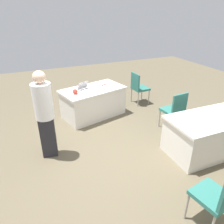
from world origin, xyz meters
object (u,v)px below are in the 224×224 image
at_px(table_mid_right, 208,135).
at_px(chair_back_row, 175,109).
at_px(chair_by_pillar, 139,86).
at_px(person_attendee_standing, 44,112).
at_px(laptop_silver, 85,89).
at_px(yarn_ball, 75,92).
at_px(scissors_red, 104,85).
at_px(chair_tucked_right, 218,196).
at_px(table_foreground, 93,102).

relative_size(table_mid_right, chair_back_row, 1.76).
xyz_separation_m(chair_by_pillar, person_attendee_standing, (2.87, 1.52, 0.42)).
xyz_separation_m(laptop_silver, yarn_ball, (0.30, 0.14, 0.02)).
bearing_deg(laptop_silver, scissors_red, 176.40).
height_order(person_attendee_standing, laptop_silver, person_attendee_standing).
bearing_deg(chair_tucked_right, chair_by_pillar, 64.81).
distance_m(table_mid_right, chair_back_row, 0.99).
bearing_deg(scissors_red, table_foreground, -3.47).
bearing_deg(table_mid_right, person_attendee_standing, -21.44).
bearing_deg(scissors_red, yarn_ball, -4.80).
xyz_separation_m(person_attendee_standing, yarn_ball, (-0.86, -1.11, -0.13)).
bearing_deg(chair_back_row, chair_by_pillar, 84.50).
xyz_separation_m(table_mid_right, scissors_red, (1.18, -2.59, 0.38)).
height_order(table_foreground, yarn_ball, yarn_ball).
relative_size(chair_tucked_right, person_attendee_standing, 0.57).
height_order(chair_by_pillar, laptop_silver, laptop_silver).
height_order(chair_tucked_right, chair_back_row, chair_tucked_right).
height_order(chair_back_row, laptop_silver, laptop_silver).
bearing_deg(yarn_ball, table_mid_right, 132.48).
distance_m(table_foreground, person_attendee_standing, 1.97).
bearing_deg(table_mid_right, chair_tucked_right, 46.98).
relative_size(table_mid_right, scissors_red, 9.34).
relative_size(yarn_ball, scissors_red, 0.68).
bearing_deg(yarn_ball, chair_tucked_right, 103.27).
distance_m(yarn_ball, scissors_red, 0.95).
bearing_deg(person_attendee_standing, yarn_ball, -117.75).
xyz_separation_m(person_attendee_standing, scissors_red, (-1.74, -1.45, -0.19)).
xyz_separation_m(table_mid_right, yarn_ball, (2.06, -2.25, 0.44)).
xyz_separation_m(chair_tucked_right, person_attendee_standing, (1.70, -2.46, 0.39)).
bearing_deg(laptop_silver, person_attendee_standing, 24.21).
bearing_deg(table_foreground, chair_back_row, 135.16).
xyz_separation_m(table_foreground, table_mid_right, (-1.56, 2.44, 0.00)).
bearing_deg(chair_back_row, table_mid_right, -89.96).
bearing_deg(table_mid_right, yarn_ball, -47.52).
xyz_separation_m(table_mid_right, chair_tucked_right, (1.22, 1.31, 0.18)).
xyz_separation_m(chair_back_row, yarn_ball, (1.99, -1.28, 0.28)).
xyz_separation_m(table_foreground, chair_by_pillar, (-1.51, -0.23, 0.15)).
bearing_deg(table_mid_right, chair_back_row, -85.44).
relative_size(laptop_silver, scissors_red, 2.25).
relative_size(table_foreground, scissors_red, 9.85).
bearing_deg(table_foreground, table_mid_right, 122.54).
xyz_separation_m(person_attendee_standing, laptop_silver, (-1.16, -1.25, -0.16)).
height_order(table_foreground, person_attendee_standing, person_attendee_standing).
distance_m(person_attendee_standing, scissors_red, 2.27).
distance_m(chair_by_pillar, chair_back_row, 1.70).
bearing_deg(laptop_silver, chair_back_row, 116.97).
relative_size(table_mid_right, yarn_ball, 13.71).
distance_m(chair_tucked_right, scissors_red, 3.91).
bearing_deg(chair_tucked_right, yarn_ball, 94.52).
bearing_deg(chair_by_pillar, laptop_silver, -83.39).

